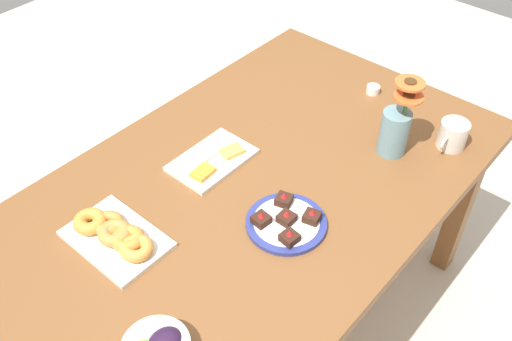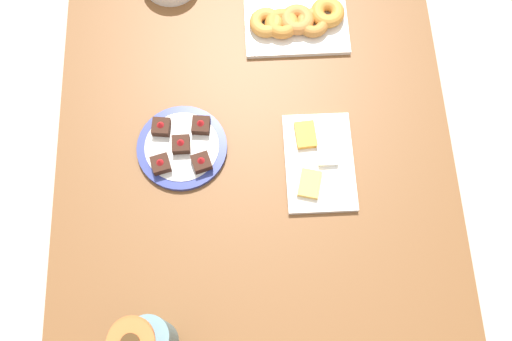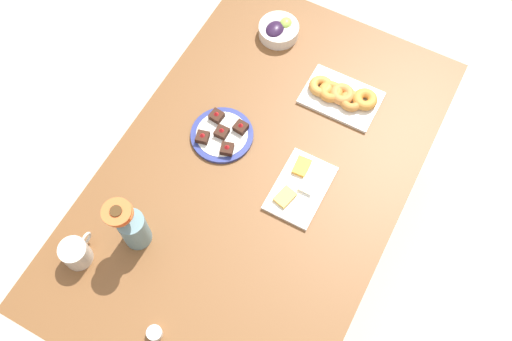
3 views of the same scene
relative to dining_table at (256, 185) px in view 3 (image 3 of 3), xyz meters
The scene contains 9 objects.
ground_plane 0.65m from the dining_table, ahead, with size 6.00×6.00×0.00m, color beige.
dining_table is the anchor object (origin of this frame).
coffee_mug 0.66m from the dining_table, 145.33° to the left, with size 0.13×0.09×0.09m.
grape_bowl 0.63m from the dining_table, 20.01° to the left, with size 0.16×0.16×0.07m.
cheese_platter 0.19m from the dining_table, 79.74° to the right, with size 0.26×0.17×0.03m.
croissant_platter 0.46m from the dining_table, 17.02° to the right, with size 0.19×0.29×0.05m.
jam_cup_honey 0.63m from the dining_table, behind, with size 0.05×0.05×0.03m.
dessert_plate 0.22m from the dining_table, 65.92° to the left, with size 0.23×0.23×0.05m.
flower_vase 0.49m from the dining_table, 148.29° to the left, with size 0.11×0.11×0.26m.
Camera 3 is at (-0.75, -0.40, 2.54)m, focal length 40.00 mm.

